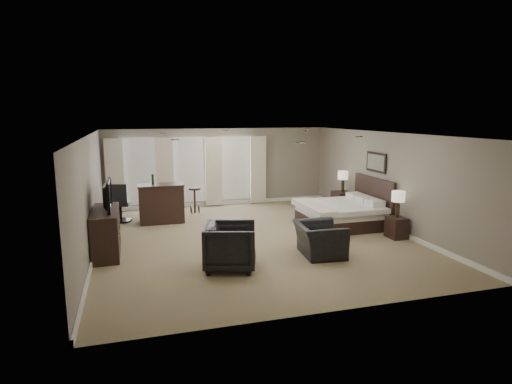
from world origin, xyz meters
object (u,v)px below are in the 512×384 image
object	(u,v)px
lamp_near	(398,204)
lamp_far	(343,182)
desk_chair	(120,202)
nightstand_near	(396,228)
dresser	(106,232)
nightstand_far	(342,202)
bar_stool_left	(174,201)
bar_counter	(161,203)
armchair_far	(230,244)
tv	(104,207)
armchair_near	(320,234)
bed	(338,203)
bar_stool_right	(195,200)

from	to	relation	value
lamp_near	lamp_far	size ratio (longest dim) A/B	1.01
lamp_far	desk_chair	xyz separation A→B (m)	(-6.67, 0.79, -0.43)
nightstand_near	lamp_far	xyz separation A→B (m)	(0.00, 2.90, 0.73)
nightstand_near	lamp_near	xyz separation A→B (m)	(0.00, 0.00, 0.60)
dresser	nightstand_near	bearing A→B (deg)	-6.14
dresser	desk_chair	world-z (taller)	desk_chair
nightstand_near	dresser	xyz separation A→B (m)	(-6.92, 0.74, 0.23)
nightstand_far	bar_stool_left	bearing A→B (deg)	162.49
bar_counter	lamp_near	bearing A→B (deg)	-30.39
armchair_far	desk_chair	bearing A→B (deg)	41.18
nightstand_far	lamp_far	distance (m)	0.66
tv	nightstand_far	bearing A→B (deg)	-72.70
tv	desk_chair	xyz separation A→B (m)	(0.25, 2.94, -0.50)
lamp_near	armchair_near	distance (m)	2.55
nightstand_near	dresser	bearing A→B (deg)	173.86
armchair_far	bar_counter	size ratio (longest dim) A/B	0.79
armchair_far	bed	bearing A→B (deg)	-40.53
nightstand_far	tv	size ratio (longest dim) A/B	0.59
bar_counter	bed	bearing A→B (deg)	-21.15
lamp_near	armchair_far	size ratio (longest dim) A/B	0.65
bed	lamp_far	world-z (taller)	lamp_far
tv	lamp_near	bearing A→B (deg)	-96.14
armchair_near	bar_stool_right	size ratio (longest dim) A/B	1.37
bar_stool_left	desk_chair	size ratio (longest dim) A/B	0.63
armchair_far	armchair_near	bearing A→B (deg)	-66.99
bed	nightstand_far	bearing A→B (deg)	58.46
tv	bed	bearing A→B (deg)	-83.32
bed	lamp_near	world-z (taller)	bed
armchair_near	armchair_far	distance (m)	2.08
lamp_far	armchair_far	bearing A→B (deg)	-139.48
bed	nightstand_far	size ratio (longest dim) A/B	3.09
tv	armchair_far	bearing A→B (deg)	-124.66
lamp_near	armchair_far	xyz separation A→B (m)	(-4.49, -0.94, -0.35)
desk_chair	lamp_near	bearing A→B (deg)	160.23
bed	bar_stool_left	xyz separation A→B (m)	(-4.18, 3.05, -0.30)
bed	armchair_far	bearing A→B (deg)	-146.45
bed	nightstand_far	distance (m)	1.73
bed	bar_stool_right	bearing A→B (deg)	142.12
nightstand_far	bar_stool_right	size ratio (longest dim) A/B	0.83
nightstand_far	lamp_near	distance (m)	2.95
armchair_far	bar_stool_right	size ratio (longest dim) A/B	1.27
bar_stool_left	desk_chair	xyz separation A→B (m)	(-1.60, -0.81, 0.21)
bar_stool_right	dresser	bearing A→B (deg)	-125.51
nightstand_far	dresser	bearing A→B (deg)	-162.70
armchair_near	armchair_far	bearing A→B (deg)	102.37
nightstand_near	nightstand_far	world-z (taller)	nightstand_far
dresser	armchair_near	world-z (taller)	dresser
nightstand_far	bar_stool_left	world-z (taller)	bar_stool_left
lamp_near	armchair_far	distance (m)	4.60
nightstand_near	bar_stool_left	size ratio (longest dim) A/B	0.73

